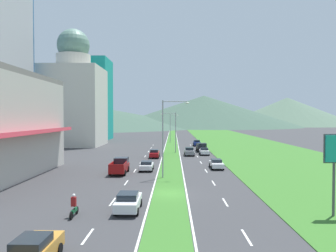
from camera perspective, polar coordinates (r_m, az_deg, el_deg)
ground_plane at (r=32.88m, az=0.21°, el=-11.93°), size 600.00×600.00×0.00m
grass_median at (r=92.29m, az=0.69°, el=-3.18°), size 3.20×240.00×0.06m
grass_verge_right at (r=94.47m, az=13.30°, el=-3.11°), size 24.00×240.00×0.06m
lane_dash_left_1 at (r=22.52m, az=-14.01°, el=-18.40°), size 0.16×2.80×0.01m
lane_dash_left_2 at (r=30.42m, az=-9.78°, el=-13.06°), size 0.16×2.80×0.01m
lane_dash_left_3 at (r=38.57m, az=-7.40°, el=-9.92°), size 0.16×2.80×0.01m
lane_dash_left_4 at (r=46.83m, az=-5.88°, el=-7.87°), size 0.16×2.80×0.01m
lane_dash_left_5 at (r=55.16m, az=-4.83°, el=-6.43°), size 0.16×2.80×0.01m
lane_dash_left_6 at (r=63.53m, az=-4.06°, el=-5.37°), size 0.16×2.80×0.01m
lane_dash_left_7 at (r=71.92m, az=-3.47°, el=-4.55°), size 0.16×2.80×0.01m
lane_dash_left_8 at (r=80.33m, az=-3.00°, el=-3.91°), size 0.16×2.80×0.01m
lane_dash_left_9 at (r=88.75m, az=-2.63°, el=-3.39°), size 0.16×2.80×0.01m
lane_dash_right_1 at (r=22.34m, az=13.73°, el=-18.57°), size 0.16×2.80×0.01m
lane_dash_right_2 at (r=30.29m, az=10.09°, el=-13.13°), size 0.16×2.80×0.01m
lane_dash_right_3 at (r=38.46m, az=8.05°, el=-9.95°), size 0.16×2.80×0.01m
lane_dash_right_4 at (r=46.74m, az=6.75°, el=-7.89°), size 0.16×2.80×0.01m
lane_dash_right_5 at (r=55.08m, az=5.85°, el=-6.44°), size 0.16×2.80×0.01m
lane_dash_right_6 at (r=63.46m, az=5.20°, el=-5.38°), size 0.16×2.80×0.01m
lane_dash_right_7 at (r=71.86m, az=4.69°, el=-4.56°), size 0.16×2.80×0.01m
lane_dash_right_8 at (r=80.27m, az=4.30°, el=-3.92°), size 0.16×2.80×0.01m
lane_dash_right_9 at (r=88.70m, az=3.98°, el=-3.39°), size 0.16×2.80×0.01m
edge_line_median_left at (r=92.32m, az=-0.40°, el=-3.19°), size 0.16×240.00×0.01m
edge_line_median_right at (r=92.30m, az=1.77°, el=-3.20°), size 0.16×240.00×0.01m
domed_building at (r=91.06m, az=-16.33°, el=4.82°), size 15.28×15.28×31.39m
midrise_colored at (r=113.96m, az=-13.70°, el=4.58°), size 13.63×13.63×27.47m
hill_far_left at (r=268.10m, az=-17.72°, el=2.03°), size 224.10×224.10×20.31m
hill_far_center at (r=270.08m, az=6.38°, el=2.65°), size 155.92×155.92×25.61m
hill_far_right at (r=318.37m, az=20.33°, el=2.42°), size 121.78×121.78×25.79m
street_lamp_near at (r=40.42m, az=-0.40°, el=-1.29°), size 3.43×0.29×9.80m
street_lamp_mid at (r=68.93m, az=1.02°, el=-0.60°), size 3.35×0.52×8.67m
street_lamp_far at (r=97.35m, az=0.56°, el=-0.04°), size 2.61×0.30×8.58m
car_0 at (r=64.75m, az=3.79°, el=-4.51°), size 1.97×4.10×1.63m
car_1 at (r=27.26m, az=-7.06°, el=-13.11°), size 1.98×4.24×1.52m
car_2 at (r=46.73m, az=-3.81°, el=-7.01°), size 1.92×4.02×1.37m
car_3 at (r=19.12m, az=-22.79°, el=-19.68°), size 1.96×4.37×1.54m
car_4 at (r=86.35m, az=5.12°, el=-3.00°), size 1.91×4.04×1.58m
car_5 at (r=66.33m, az=6.42°, el=-4.45°), size 1.91×4.26×1.40m
car_6 at (r=49.05m, az=8.55°, el=-6.60°), size 1.86×4.52×1.38m
car_7 at (r=61.34m, az=-2.41°, el=-4.88°), size 1.86×4.57×1.57m
pickup_truck_0 at (r=72.25m, az=5.95°, el=-3.75°), size 2.18×5.40×2.00m
pickup_truck_1 at (r=44.86m, az=-8.52°, el=-7.03°), size 2.18×5.40×2.00m
motorcycle_rider at (r=26.54m, az=-16.30°, el=-13.63°), size 0.36×2.00×1.80m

